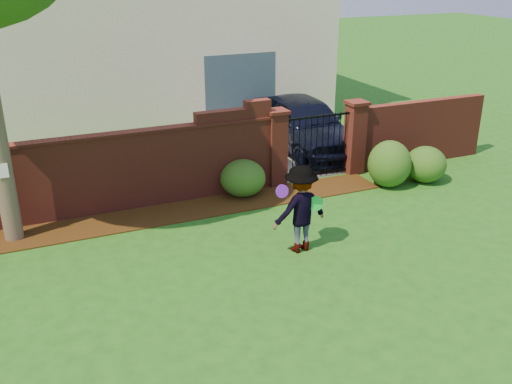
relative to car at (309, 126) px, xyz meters
name	(u,v)px	position (x,y,z in m)	size (l,w,h in m)	color
ground	(248,284)	(-4.32, -5.93, -0.78)	(80.00, 80.00, 0.01)	#1F5816
mulch_bed	(148,217)	(-5.27, -2.59, -0.76)	(11.10, 1.08, 0.03)	#311C09
brick_wall	(88,174)	(-6.33, -1.93, 0.15)	(8.70, 0.31, 2.16)	maroon
brick_wall_return	(419,132)	(2.28, -1.93, 0.07)	(4.00, 0.25, 1.70)	maroon
pillar_left	(276,148)	(-1.92, -1.93, 0.18)	(0.50, 0.50, 1.88)	maroon
pillar_right	(355,137)	(0.28, -1.93, 0.18)	(0.50, 0.50, 1.88)	maroon
iron_gate	(317,146)	(-0.82, -1.93, 0.08)	(1.78, 0.03, 1.60)	black
driveway	(253,136)	(-0.82, 2.07, -0.77)	(3.20, 8.00, 0.01)	gray
house	(138,22)	(-3.32, 6.07, 2.38)	(12.40, 6.40, 6.30)	#ECE2C6
car	(309,126)	(0.00, 0.00, 0.00)	(1.84, 4.56, 1.55)	black
paper_notice	(2,171)	(-7.92, -2.72, 0.72)	(0.20, 0.01, 0.28)	white
shrub_left	(243,178)	(-2.92, -2.24, -0.34)	(1.06, 1.06, 0.87)	#1E4F17
shrub_middle	(389,164)	(0.54, -3.09, -0.21)	(1.04, 1.04, 1.14)	#1E4F17
shrub_right	(426,164)	(1.56, -3.18, -0.33)	(1.01, 1.01, 0.90)	#1E4F17
man	(301,210)	(-2.95, -5.20, 0.07)	(1.09, 0.63, 1.69)	gray
frisbee_purple	(282,191)	(-3.39, -5.29, 0.54)	(0.25, 0.25, 0.02)	purple
frisbee_green	(316,203)	(-2.72, -5.32, 0.20)	(0.29, 0.29, 0.03)	green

